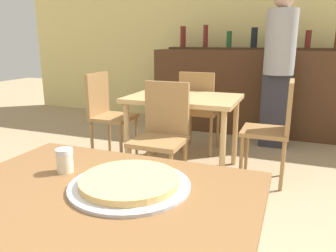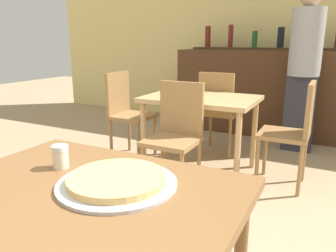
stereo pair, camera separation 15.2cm
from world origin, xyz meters
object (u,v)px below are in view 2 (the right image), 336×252
Objects in this scene: chair_far_side_front at (176,130)px; cheese_shaker at (60,156)px; person_standing at (304,65)px; pizza_tray at (117,181)px; chair_far_side_right at (294,127)px; chair_far_side_back at (218,107)px; chair_far_side_left at (126,109)px.

chair_far_side_front is 1.45m from cheese_shaker.
pizza_tray is at bearing -95.60° from person_standing.
chair_far_side_front is 1.54m from pizza_tray.
chair_far_side_right is at bearing 79.46° from pizza_tray.
chair_far_side_back is (-0.00, 1.06, 0.00)m from chair_far_side_front.
person_standing reaches higher than pizza_tray.
pizza_tray is (0.47, -1.45, 0.23)m from chair_far_side_front.
cheese_shaker is (-0.66, -1.95, 0.26)m from chair_far_side_right.
cheese_shaker is (0.18, -2.48, 0.26)m from chair_far_side_back.
pizza_tray is 0.23× the size of person_standing.
chair_far_side_back is at bearing -122.18° from chair_far_side_right.
person_standing reaches higher than chair_far_side_back.
cheese_shaker is at bearing -82.71° from chair_far_side_front.
cheese_shaker reaches higher than pizza_tray.
chair_far_side_back is 2.20× the size of pizza_tray.
cheese_shaker is (0.18, -1.42, 0.26)m from chair_far_side_front.
pizza_tray is 0.30m from cheese_shaker.
chair_far_side_front and chair_far_side_right have the same top height.
person_standing is at bearing 64.43° from chair_far_side_front.
cheese_shaker is at bearing -152.27° from chair_far_side_left.
chair_far_side_front and chair_far_side_back have the same top height.
chair_far_side_front is 1.06m from chair_far_side_back.
chair_far_side_left is 2.21m from cheese_shaker.
person_standing is at bearing -176.47° from chair_far_side_right.
chair_far_side_front is 0.99m from chair_far_side_left.
chair_far_side_front is at bearing -57.82° from chair_far_side_right.
chair_far_side_front is 2.20× the size of pizza_tray.
chair_far_side_front is 0.51× the size of person_standing.
pizza_tray is at bearing -146.38° from chair_far_side_left.
cheese_shaker is at bearing -18.74° from chair_far_side_right.
chair_far_side_back is at bearing 100.69° from pizza_tray.
cheese_shaker is (-0.29, 0.03, 0.03)m from pizza_tray.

